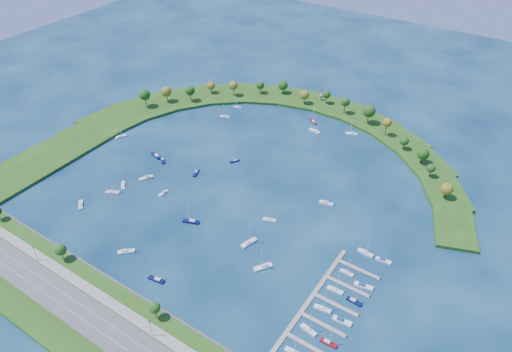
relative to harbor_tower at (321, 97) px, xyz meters
The scene contains 39 objects.
ground 121.96m from the harbor_tower, 85.49° to the right, with size 700.00×700.00×0.00m, color #06213C.
south_shoreline 244.59m from the harbor_tower, 87.75° to the right, with size 420.00×43.10×11.60m.
breakwater 81.60m from the harbor_tower, 116.78° to the right, with size 286.74×247.64×2.00m.
breakwater_trees 39.15m from the harbor_tower, 104.37° to the right, with size 237.44×90.89×14.85m.
harbor_tower is the anchor object (origin of this frame).
dock_system 205.73m from the harbor_tower, 62.53° to the right, with size 24.28×82.00×1.60m.
moored_boat_0 33.36m from the harbor_tower, 71.91° to the right, with size 7.52×6.22×11.32m.
moored_boat_1 169.22m from the harbor_tower, 88.24° to the right, with size 9.74×5.84×13.85m.
moored_boat_2 182.90m from the harbor_tower, 106.55° to the right, with size 8.47×6.31×12.40m.
moored_boat_3 133.29m from the harbor_tower, 99.58° to the right, with size 4.66×7.86×11.17m.
moored_boat_4 143.28m from the harbor_tower, 113.54° to the right, with size 9.59×5.01×13.57m.
moored_boat_5 170.32m from the harbor_tower, 75.67° to the right, with size 5.15×9.96×14.10m.
moored_boat_6 149.09m from the harbor_tower, 73.80° to the right, with size 7.97×4.77×11.33m.
moored_boat_7 174.70m from the harbor_tower, 107.19° to the right, with size 7.57×7.28×12.07m.
moored_boat_8 127.90m from the harbor_tower, 61.09° to the right, with size 8.79×4.01×12.47m.
moored_boat_9 107.17m from the harbor_tower, 94.90° to the right, with size 4.95×6.77×9.87m.
moored_boat_10 202.71m from the harbor_tower, 106.89° to the right, with size 7.75×7.19×12.16m.
moored_boat_11 184.67m from the harbor_tower, 71.67° to the right, with size 7.77×9.66×14.41m.
moored_boat_12 141.73m from the harbor_tower, 110.65° to the right, with size 7.28×6.41×11.18m.
moored_boat_13 46.34m from the harbor_tower, 67.85° to the right, with size 9.36×3.92×13.33m.
moored_boat_14 159.58m from the harbor_tower, 106.47° to the right, with size 6.31×8.67×12.63m.
moored_boat_15 160.68m from the harbor_tower, 99.21° to the right, with size 1.99×6.85×10.04m.
moored_boat_16 52.34m from the harbor_tower, 37.05° to the right, with size 8.93×5.49×12.72m.
moored_boat_17 80.11m from the harbor_tower, 128.92° to the right, with size 7.83×4.69×11.13m.
moored_boat_18 206.43m from the harbor_tower, 92.29° to the right, with size 8.06×7.93×12.99m.
moored_boat_19 212.30m from the harbor_tower, 85.05° to the right, with size 8.97×3.82×12.78m.
moored_boat_20 67.92m from the harbor_tower, 138.88° to the right, with size 6.74×3.80×9.56m.
moored_boat_21 159.03m from the harbor_tower, 126.89° to the right, with size 5.14×8.34×11.88m.
docked_boat_0 229.37m from the harbor_tower, 65.50° to the right, with size 8.19×2.77×11.85m.
docked_boat_2 217.26m from the harbor_tower, 64.03° to the right, with size 8.51×3.69×12.10m.
docked_boat_3 222.94m from the harbor_tower, 61.72° to the right, with size 7.86×2.56×11.41m.
docked_boat_4 205.01m from the harbor_tower, 62.36° to the right, with size 8.62×3.52×12.30m.
docked_boat_5 211.05m from the harbor_tower, 59.98° to the right, with size 9.27×3.36×1.85m.
docked_boat_6 193.43m from the harbor_tower, 60.54° to the right, with size 8.27×2.85×11.94m.
docked_boat_7 199.72m from the harbor_tower, 58.07° to the right, with size 7.81×2.57×11.32m.
docked_boat_8 181.89m from the harbor_tower, 58.46° to the right, with size 7.09×2.05×10.39m.
docked_boat_9 190.40m from the harbor_tower, 56.32° to the right, with size 9.70×4.09×1.92m.
docked_boat_10 168.20m from the harbor_tower, 54.56° to the right, with size 8.67×3.00×12.53m.
docked_boat_11 174.12m from the harbor_tower, 51.88° to the right, with size 8.18×2.90×1.64m.
Camera 1 is at (136.83, -193.45, 182.71)m, focal length 33.24 mm.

